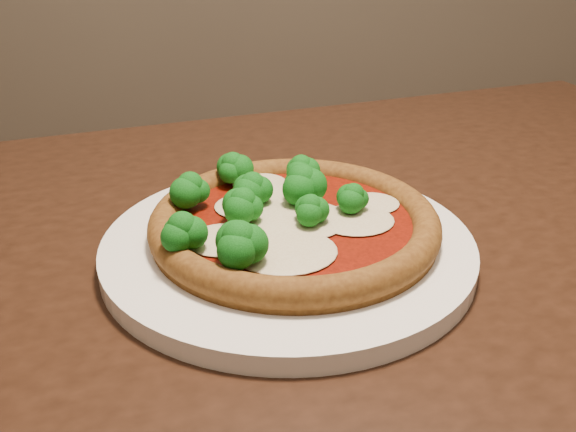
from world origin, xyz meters
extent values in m
cube|color=black|center=(-0.14, 0.09, 0.73)|extent=(1.37, 1.11, 0.04)
cylinder|color=black|center=(0.31, 0.59, 0.35)|extent=(0.06, 0.06, 0.71)
cylinder|color=white|center=(-0.21, 0.10, 0.76)|extent=(0.34, 0.34, 0.02)
cylinder|color=brown|center=(-0.20, 0.10, 0.77)|extent=(0.26, 0.26, 0.01)
torus|color=brown|center=(-0.20, 0.10, 0.78)|extent=(0.26, 0.26, 0.03)
cylinder|color=maroon|center=(-0.20, 0.10, 0.78)|extent=(0.21, 0.21, 0.00)
ellipsoid|color=beige|center=(-0.21, 0.16, 0.78)|extent=(0.06, 0.06, 0.01)
ellipsoid|color=beige|center=(-0.23, 0.18, 0.78)|extent=(0.06, 0.05, 0.00)
ellipsoid|color=beige|center=(-0.24, 0.13, 0.78)|extent=(0.07, 0.06, 0.01)
ellipsoid|color=beige|center=(-0.20, 0.10, 0.78)|extent=(0.09, 0.08, 0.01)
ellipsoid|color=beige|center=(-0.13, 0.12, 0.78)|extent=(0.05, 0.05, 0.00)
ellipsoid|color=beige|center=(-0.15, 0.09, 0.78)|extent=(0.07, 0.06, 0.01)
ellipsoid|color=beige|center=(-0.27, 0.07, 0.78)|extent=(0.07, 0.06, 0.01)
ellipsoid|color=beige|center=(-0.22, 0.04, 0.78)|extent=(0.09, 0.08, 0.01)
ellipsoid|color=#137819|center=(-0.25, 0.10, 0.80)|extent=(0.04, 0.04, 0.03)
ellipsoid|color=#137819|center=(-0.26, 0.02, 0.81)|extent=(0.05, 0.05, 0.04)
ellipsoid|color=#137819|center=(-0.19, 0.13, 0.81)|extent=(0.05, 0.05, 0.04)
ellipsoid|color=#137819|center=(-0.19, 0.09, 0.80)|extent=(0.04, 0.04, 0.03)
ellipsoid|color=#137819|center=(-0.25, 0.19, 0.80)|extent=(0.04, 0.04, 0.03)
ellipsoid|color=#137819|center=(-0.19, 0.17, 0.80)|extent=(0.04, 0.04, 0.03)
ellipsoid|color=#137819|center=(-0.24, 0.13, 0.80)|extent=(0.04, 0.04, 0.03)
ellipsoid|color=#137819|center=(-0.15, 0.11, 0.80)|extent=(0.03, 0.03, 0.03)
ellipsoid|color=#137819|center=(-0.30, 0.05, 0.80)|extent=(0.04, 0.04, 0.04)
ellipsoid|color=#137819|center=(-0.30, 0.14, 0.80)|extent=(0.04, 0.04, 0.04)
camera|label=1|loc=(-0.28, -0.41, 1.05)|focal=40.00mm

